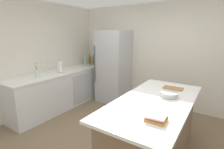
{
  "coord_description": "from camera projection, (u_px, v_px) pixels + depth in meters",
  "views": [
    {
      "loc": [
        1.29,
        -2.07,
        1.86
      ],
      "look_at": [
        -0.67,
        0.91,
        1.0
      ],
      "focal_mm": 27.43,
      "sensor_mm": 36.0,
      "label": 1
    }
  ],
  "objects": [
    {
      "name": "mixing_bowl",
      "position": [
        169.0,
        95.0,
        2.57
      ],
      "size": [
        0.25,
        0.25,
        0.07
      ],
      "color": "#B2B5BA",
      "rests_on": "kitchen_island"
    },
    {
      "name": "wall_left",
      "position": [
        23.0,
        59.0,
        3.81
      ],
      "size": [
        0.1,
        6.0,
        2.6
      ],
      "primitive_type": "cube",
      "color": "silver",
      "rests_on": "ground_plane"
    },
    {
      "name": "flower_vase",
      "position": [
        37.0,
        73.0,
        3.69
      ],
      "size": [
        0.09,
        0.09,
        0.34
      ],
      "color": "silver",
      "rests_on": "counter_run_left"
    },
    {
      "name": "wine_bottle",
      "position": [
        94.0,
        59.0,
        5.26
      ],
      "size": [
        0.07,
        0.07,
        0.4
      ],
      "color": "#19381E",
      "rests_on": "counter_run_left"
    },
    {
      "name": "counter_run_left",
      "position": [
        63.0,
        89.0,
        4.4
      ],
      "size": [
        0.68,
        2.76,
        0.93
      ],
      "color": "silver",
      "rests_on": "ground_plane"
    },
    {
      "name": "vinegar_bottle",
      "position": [
        90.0,
        60.0,
        5.26
      ],
      "size": [
        0.06,
        0.06,
        0.32
      ],
      "color": "#994C23",
      "rests_on": "counter_run_left"
    },
    {
      "name": "refrigerator",
      "position": [
        114.0,
        67.0,
        4.7
      ],
      "size": [
        0.77,
        0.79,
        1.94
      ],
      "color": "#B7BABF",
      "rests_on": "ground_plane"
    },
    {
      "name": "sink_faucet",
      "position": [
        48.0,
        67.0,
        4.0
      ],
      "size": [
        0.15,
        0.05,
        0.3
      ],
      "color": "silver",
      "rests_on": "counter_run_left"
    },
    {
      "name": "olive_oil_bottle",
      "position": [
        92.0,
        62.0,
        5.11
      ],
      "size": [
        0.06,
        0.06,
        0.28
      ],
      "color": "olive",
      "rests_on": "counter_run_left"
    },
    {
      "name": "cutting_board",
      "position": [
        173.0,
        88.0,
        2.97
      ],
      "size": [
        0.32,
        0.19,
        0.02
      ],
      "color": "#9E7042",
      "rests_on": "kitchen_island"
    },
    {
      "name": "kitchen_island",
      "position": [
        153.0,
        128.0,
        2.58
      ],
      "size": [
        0.97,
        2.1,
        0.92
      ],
      "color": "#7A6047",
      "rests_on": "ground_plane"
    },
    {
      "name": "wall_rear",
      "position": [
        163.0,
        56.0,
        4.32
      ],
      "size": [
        6.0,
        0.1,
        2.6
      ],
      "primitive_type": "cube",
      "color": "silver",
      "rests_on": "ground_plane"
    },
    {
      "name": "gin_bottle",
      "position": [
        85.0,
        61.0,
        5.09
      ],
      "size": [
        0.07,
        0.07,
        0.34
      ],
      "color": "#8CB79E",
      "rests_on": "counter_run_left"
    },
    {
      "name": "paper_towel_roll",
      "position": [
        60.0,
        67.0,
        4.18
      ],
      "size": [
        0.14,
        0.14,
        0.31
      ],
      "color": "gray",
      "rests_on": "counter_run_left"
    },
    {
      "name": "cookbook_stack",
      "position": [
        156.0,
        118.0,
        1.87
      ],
      "size": [
        0.23,
        0.19,
        0.07
      ],
      "color": "gold",
      "rests_on": "kitchen_island"
    }
  ]
}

